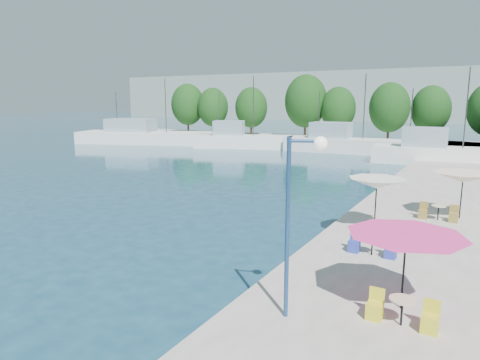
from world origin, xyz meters
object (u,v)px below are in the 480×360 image
Objects in this scene: trawler_01 at (149,137)px; trawler_04 at (442,154)px; umbrella_pink at (406,243)px; street_lamp at (300,195)px; umbrella_white at (377,183)px; trawler_02 at (241,140)px; trawler_03 at (346,144)px; umbrella_cream at (463,177)px.

trawler_01 is 41.49m from trawler_04.
umbrella_pink is 0.66× the size of street_lamp.
trawler_04 is at bearing 89.24° from umbrella_white.
trawler_03 is (14.16, 2.31, -0.00)m from trawler_02.
umbrella_white reaches higher than umbrella_pink.
trawler_04 reaches higher than street_lamp.
umbrella_pink is (27.94, -39.32, 1.51)m from trawler_02.
umbrella_cream is at bearing -88.76° from trawler_04.
umbrella_cream is (14.64, -29.98, 1.65)m from trawler_03.
street_lamp is (-0.31, -38.14, 3.02)m from trawler_04.
umbrella_white reaches higher than umbrella_cream.
trawler_02 is 40.74m from umbrella_white.
trawler_02 is 5.34× the size of umbrella_white.
trawler_03 and trawler_04 have the same top height.
trawler_03 is at bearing 83.23° from street_lamp.
umbrella_cream is (28.81, -27.67, 1.65)m from trawler_02.
trawler_01 is 57.76m from umbrella_pink.
trawler_02 is 14.35m from trawler_03.
trawler_01 reaches higher than umbrella_cream.
trawler_03 is 4.96× the size of umbrella_pink.
trawler_04 is at bearing 68.16° from street_lamp.
trawler_04 is 2.95× the size of street_lamp.
trawler_02 is 4.65× the size of umbrella_cream.
umbrella_white is at bearing 108.18° from umbrella_pink.
trawler_02 is 4.18× the size of umbrella_pink.
umbrella_white is at bearing -55.47° from trawler_01.
trawler_02 is (15.61, 1.41, 0.00)m from trawler_01.
trawler_02 reaches higher than umbrella_cream.
trawler_02 is 48.64m from street_lamp.
umbrella_cream is at bearing -66.56° from trawler_03.
trawler_04 reaches higher than umbrella_white.
umbrella_white is 0.52× the size of street_lamp.
trawler_02 is at bearing -13.86° from trawler_01.
umbrella_white is 5.28m from umbrella_cream.
trawler_03 is at bearing -12.10° from trawler_02.
umbrella_pink is at bearing -92.34° from trawler_04.
trawler_03 is (29.78, 3.72, 0.00)m from trawler_01.
trawler_02 is at bearing 100.35° from street_lamp.
trawler_02 is 26.03m from trawler_04.
street_lamp reaches higher than umbrella_white.
trawler_01 reaches higher than umbrella_white.
trawler_02 reaches higher than umbrella_pink.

